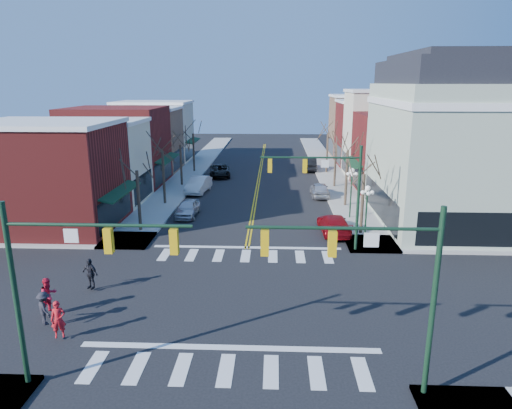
# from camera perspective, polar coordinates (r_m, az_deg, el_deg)

# --- Properties ---
(ground) EXTENTS (160.00, 160.00, 0.00)m
(ground) POSITION_cam_1_polar(r_m,az_deg,el_deg) (24.70, -2.23, -11.71)
(ground) COLOR black
(ground) RESTS_ON ground
(sidewalk_left) EXTENTS (3.50, 70.00, 0.15)m
(sidewalk_left) POSITION_cam_1_polar(r_m,az_deg,el_deg) (44.68, -11.44, 0.43)
(sidewalk_left) COLOR #9E9B93
(sidewalk_left) RESTS_ON ground
(sidewalk_right) EXTENTS (3.50, 70.00, 0.15)m
(sidewalk_right) POSITION_cam_1_polar(r_m,az_deg,el_deg) (43.95, 11.32, 0.20)
(sidewalk_right) COLOR #9E9B93
(sidewalk_right) RESTS_ON ground
(bldg_left_brick_a) EXTENTS (10.00, 8.50, 8.00)m
(bldg_left_brick_a) POSITION_cam_1_polar(r_m,az_deg,el_deg) (38.59, -24.44, 3.06)
(bldg_left_brick_a) COLOR maroon
(bldg_left_brick_a) RESTS_ON ground
(bldg_left_stucco_a) EXTENTS (10.00, 7.00, 7.50)m
(bldg_left_stucco_a) POSITION_cam_1_polar(r_m,az_deg,el_deg) (45.56, -20.13, 4.82)
(bldg_left_stucco_a) COLOR beige
(bldg_left_stucco_a) RESTS_ON ground
(bldg_left_brick_b) EXTENTS (10.00, 9.00, 8.50)m
(bldg_left_brick_b) POSITION_cam_1_polar(r_m,az_deg,el_deg) (52.88, -16.94, 6.94)
(bldg_left_brick_b) COLOR maroon
(bldg_left_brick_b) RESTS_ON ground
(bldg_left_tan) EXTENTS (10.00, 7.50, 7.80)m
(bldg_left_tan) POSITION_cam_1_polar(r_m,az_deg,el_deg) (60.71, -14.39, 7.75)
(bldg_left_tan) COLOR #9D7556
(bldg_left_tan) RESTS_ON ground
(bldg_left_stucco_b) EXTENTS (10.00, 8.00, 8.20)m
(bldg_left_stucco_b) POSITION_cam_1_polar(r_m,az_deg,el_deg) (68.10, -12.56, 8.77)
(bldg_left_stucco_b) COLOR beige
(bldg_left_stucco_b) RESTS_ON ground
(bldg_right_brick_a) EXTENTS (10.00, 8.50, 8.00)m
(bldg_right_brick_a) POSITION_cam_1_polar(r_m,az_deg,el_deg) (50.15, 18.24, 6.13)
(bldg_right_brick_a) COLOR maroon
(bldg_right_brick_a) RESTS_ON ground
(bldg_right_stucco) EXTENTS (10.00, 7.00, 10.00)m
(bldg_right_stucco) POSITION_cam_1_polar(r_m,az_deg,el_deg) (57.46, 16.27, 8.34)
(bldg_right_stucco) COLOR beige
(bldg_right_stucco) RESTS_ON ground
(bldg_right_brick_b) EXTENTS (10.00, 8.00, 8.50)m
(bldg_right_brick_b) POSITION_cam_1_polar(r_m,az_deg,el_deg) (64.81, 14.67, 8.48)
(bldg_right_brick_b) COLOR maroon
(bldg_right_brick_b) RESTS_ON ground
(bldg_right_tan) EXTENTS (10.00, 8.00, 9.00)m
(bldg_right_tan) POSITION_cam_1_polar(r_m,az_deg,el_deg) (72.58, 13.38, 9.41)
(bldg_right_tan) COLOR #9D7556
(bldg_right_tan) RESTS_ON ground
(victorian_corner) EXTENTS (12.25, 14.25, 13.30)m
(victorian_corner) POSITION_cam_1_polar(r_m,az_deg,el_deg) (39.56, 24.29, 7.26)
(victorian_corner) COLOR #A3B29A
(victorian_corner) RESTS_ON ground
(traffic_mast_near_left) EXTENTS (6.60, 0.28, 7.20)m
(traffic_mast_near_left) POSITION_cam_1_polar(r_m,az_deg,el_deg) (17.56, -22.96, -7.60)
(traffic_mast_near_left) COLOR #14331E
(traffic_mast_near_left) RESTS_ON ground
(traffic_mast_near_right) EXTENTS (6.60, 0.28, 7.20)m
(traffic_mast_near_right) POSITION_cam_1_polar(r_m,az_deg,el_deg) (16.35, 15.40, -8.59)
(traffic_mast_near_right) COLOR #14331E
(traffic_mast_near_right) RESTS_ON ground
(traffic_mast_far_right) EXTENTS (6.60, 0.28, 7.20)m
(traffic_mast_far_right) POSITION_cam_1_polar(r_m,az_deg,el_deg) (30.30, 9.33, 2.64)
(traffic_mast_far_right) COLOR #14331E
(traffic_mast_far_right) RESTS_ON ground
(lamppost_corner) EXTENTS (0.36, 0.36, 4.33)m
(lamppost_corner) POSITION_cam_1_polar(r_m,az_deg,el_deg) (32.18, 13.66, -0.06)
(lamppost_corner) COLOR #14331E
(lamppost_corner) RESTS_ON ground
(lamppost_midblock) EXTENTS (0.36, 0.36, 4.33)m
(lamppost_midblock) POSITION_cam_1_polar(r_m,az_deg,el_deg) (38.40, 11.84, 2.46)
(lamppost_midblock) COLOR #14331E
(lamppost_midblock) RESTS_ON ground
(tree_left_a) EXTENTS (0.24, 0.24, 4.76)m
(tree_left_a) POSITION_cam_1_polar(r_m,az_deg,el_deg) (35.62, -14.44, 0.37)
(tree_left_a) COLOR #382B21
(tree_left_a) RESTS_ON ground
(tree_left_b) EXTENTS (0.24, 0.24, 5.04)m
(tree_left_b) POSITION_cam_1_polar(r_m,az_deg,el_deg) (43.11, -11.46, 3.24)
(tree_left_b) COLOR #382B21
(tree_left_b) RESTS_ON ground
(tree_left_c) EXTENTS (0.24, 0.24, 4.55)m
(tree_left_c) POSITION_cam_1_polar(r_m,az_deg,el_deg) (50.82, -9.34, 4.82)
(tree_left_c) COLOR #382B21
(tree_left_c) RESTS_ON ground
(tree_left_d) EXTENTS (0.24, 0.24, 4.90)m
(tree_left_d) POSITION_cam_1_polar(r_m,az_deg,el_deg) (58.54, -7.79, 6.39)
(tree_left_d) COLOR #382B21
(tree_left_d) RESTS_ON ground
(tree_right_a) EXTENTS (0.24, 0.24, 4.62)m
(tree_right_a) POSITION_cam_1_polar(r_m,az_deg,el_deg) (34.76, 13.15, -0.03)
(tree_right_a) COLOR #382B21
(tree_right_a) RESTS_ON ground
(tree_right_b) EXTENTS (0.24, 0.24, 5.18)m
(tree_right_b) POSITION_cam_1_polar(r_m,az_deg,el_deg) (42.37, 11.23, 3.14)
(tree_right_b) COLOR #382B21
(tree_right_b) RESTS_ON ground
(tree_right_c) EXTENTS (0.24, 0.24, 4.83)m
(tree_right_c) POSITION_cam_1_polar(r_m,az_deg,el_deg) (50.18, 9.86, 4.83)
(tree_right_c) COLOR #382B21
(tree_right_c) RESTS_ON ground
(tree_right_d) EXTENTS (0.24, 0.24, 4.97)m
(tree_right_d) POSITION_cam_1_polar(r_m,az_deg,el_deg) (58.00, 8.88, 6.30)
(tree_right_d) COLOR #382B21
(tree_right_d) RESTS_ON ground
(car_left_near) EXTENTS (1.78, 4.17, 1.40)m
(car_left_near) POSITION_cam_1_polar(r_m,az_deg,el_deg) (39.39, -8.54, -0.45)
(car_left_near) COLOR silver
(car_left_near) RESTS_ON ground
(car_left_mid) EXTENTS (2.31, 5.10, 1.62)m
(car_left_mid) POSITION_cam_1_polar(r_m,az_deg,el_deg) (47.79, -7.22, 2.47)
(car_left_mid) COLOR silver
(car_left_mid) RESTS_ON ground
(car_left_far) EXTENTS (3.02, 5.40, 1.43)m
(car_left_far) POSITION_cam_1_polar(r_m,az_deg,el_deg) (55.74, -4.54, 4.24)
(car_left_far) COLOR black
(car_left_far) RESTS_ON ground
(car_right_near) EXTENTS (2.36, 5.07, 1.43)m
(car_right_near) POSITION_cam_1_polar(r_m,az_deg,el_deg) (35.06, 9.72, -2.43)
(car_right_near) COLOR maroon
(car_right_near) RESTS_ON ground
(car_right_mid) EXTENTS (1.77, 4.26, 1.44)m
(car_right_mid) POSITION_cam_1_polar(r_m,az_deg,el_deg) (46.07, 7.97, 1.86)
(car_right_mid) COLOR #B9B9BE
(car_right_mid) RESTS_ON ground
(car_right_far) EXTENTS (1.91, 4.98, 1.62)m
(car_right_far) POSITION_cam_1_polar(r_m,az_deg,el_deg) (59.90, 6.71, 5.03)
(car_right_far) COLOR black
(car_right_far) RESTS_ON ground
(pedestrian_red_a) EXTENTS (0.72, 0.58, 1.71)m
(pedestrian_red_a) POSITION_cam_1_polar(r_m,az_deg,el_deg) (22.47, -23.49, -13.04)
(pedestrian_red_a) COLOR red
(pedestrian_red_a) RESTS_ON sidewalk_left
(pedestrian_red_b) EXTENTS (0.99, 1.09, 1.81)m
(pedestrian_red_b) POSITION_cam_1_polar(r_m,az_deg,el_deg) (24.82, -24.49, -10.31)
(pedestrian_red_b) COLOR red
(pedestrian_red_b) RESTS_ON sidewalk_left
(pedestrian_dark_a) EXTENTS (1.10, 0.78, 1.73)m
(pedestrian_dark_a) POSITION_cam_1_polar(r_m,az_deg,el_deg) (26.76, -20.03, -8.09)
(pedestrian_dark_a) COLOR black
(pedestrian_dark_a) RESTS_ON sidewalk_left
(pedestrian_dark_b) EXTENTS (1.16, 1.16, 1.62)m
(pedestrian_dark_b) POSITION_cam_1_polar(r_m,az_deg,el_deg) (23.83, -24.95, -11.68)
(pedestrian_dark_b) COLOR black
(pedestrian_dark_b) RESTS_ON sidewalk_left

